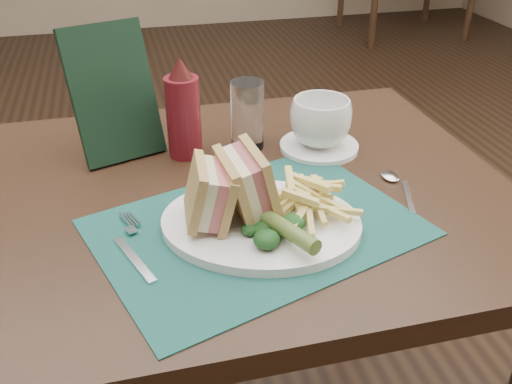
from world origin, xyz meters
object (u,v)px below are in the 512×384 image
ketchup_bottle (183,108)px  sandwich_half_b (234,185)px  placemat (256,227)px  drinking_glass (247,115)px  table_main (246,344)px  plate (261,223)px  saucer (319,146)px  coffee_cup (320,122)px  check_presenter (113,93)px  sandwich_half_a (196,195)px

ketchup_bottle → sandwich_half_b: bearing=-81.3°
placemat → sandwich_half_b: sandwich_half_b is taller
drinking_glass → table_main: bearing=-105.5°
plate → ketchup_bottle: bearing=125.4°
saucer → drinking_glass: bearing=161.7°
saucer → coffee_cup: size_ratio=1.31×
placemat → table_main: bearing=85.1°
saucer → drinking_glass: size_ratio=1.15×
sandwich_half_b → check_presenter: check_presenter is taller
sandwich_half_a → drinking_glass: (0.14, 0.27, -0.00)m
saucer → drinking_glass: 0.15m
placemat → coffee_cup: coffee_cup is taller
table_main → drinking_glass: (0.04, 0.15, 0.44)m
placemat → saucer: bearing=51.9°
plate → ketchup_bottle: size_ratio=1.61×
sandwich_half_b → ketchup_bottle: (-0.04, 0.25, 0.02)m
ketchup_bottle → placemat: bearing=-75.8°
table_main → sandwich_half_b: bearing=-109.5°
table_main → check_presenter: check_presenter is taller
placemat → saucer: (0.18, 0.23, 0.00)m
drinking_glass → check_presenter: (-0.24, 0.03, 0.05)m
table_main → check_presenter: (-0.20, 0.18, 0.49)m
placemat → coffee_cup: bearing=51.9°
table_main → coffee_cup: size_ratio=7.83×
coffee_cup → check_presenter: check_presenter is taller
table_main → check_presenter: size_ratio=3.68×
plate → saucer: (0.18, 0.24, -0.00)m
sandwich_half_b → table_main: bearing=65.8°
coffee_cup → ketchup_bottle: (-0.25, 0.04, 0.04)m
coffee_cup → drinking_glass: (-0.13, 0.04, 0.01)m
sandwich_half_a → coffee_cup: (0.27, 0.22, -0.01)m
saucer → coffee_cup: 0.05m
placemat → sandwich_half_a: 0.11m
sandwich_half_b → placemat: bearing=-31.2°
plate → drinking_glass: (0.05, 0.28, 0.06)m
plate → ketchup_bottle: (-0.07, 0.27, 0.08)m
sandwich_half_b → drinking_glass: (0.08, 0.26, -0.01)m
check_presenter → sandwich_half_a: bearing=-90.4°
sandwich_half_b → check_presenter: size_ratio=0.44×
saucer → ketchup_bottle: size_ratio=0.81×
coffee_cup → ketchup_bottle: size_ratio=0.62×
table_main → saucer: size_ratio=6.00×
plate → coffee_cup: 0.30m
coffee_cup → plate: bearing=-126.8°
plate → placemat: bearing=172.1°
table_main → saucer: saucer is taller
placemat → saucer: saucer is taller
ketchup_bottle → plate: bearing=-74.7°
drinking_glass → ketchup_bottle: 0.12m
table_main → ketchup_bottle: bearing=119.5°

